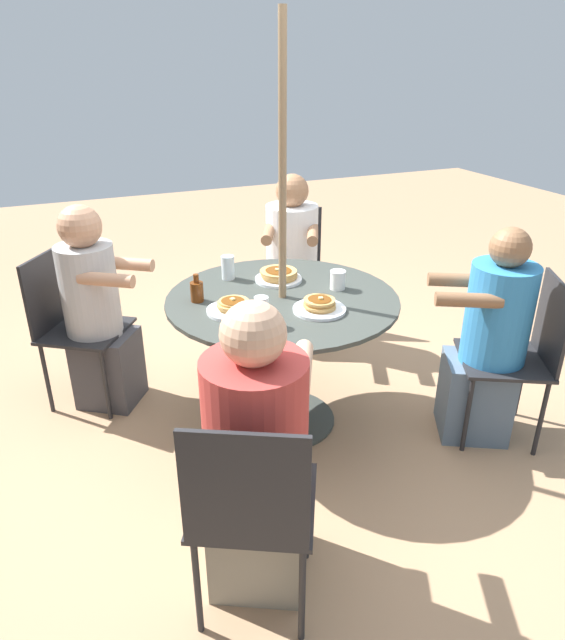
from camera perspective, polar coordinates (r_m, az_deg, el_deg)
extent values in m
plane|color=tan|center=(3.27, 0.00, -9.90)|extent=(12.00, 12.00, 0.00)
cylinder|color=#383D38|center=(3.27, 0.00, -9.79)|extent=(0.58, 0.58, 0.01)
cylinder|color=#383D38|center=(3.08, 0.00, -4.32)|extent=(0.11, 0.11, 0.73)
cylinder|color=#383D38|center=(2.91, 0.00, 2.15)|extent=(1.19, 1.19, 0.02)
cylinder|color=#846B4C|center=(2.81, 0.00, 7.60)|extent=(0.04, 0.04, 2.06)
cylinder|color=#232326|center=(3.59, -14.65, -3.34)|extent=(0.02, 0.02, 0.44)
cylinder|color=#232326|center=(3.31, -17.26, -6.22)|extent=(0.02, 0.02, 0.44)
cylinder|color=#232326|center=(3.75, -19.63, -2.73)|extent=(0.02, 0.02, 0.44)
cylinder|color=#232326|center=(3.49, -22.51, -5.40)|extent=(0.02, 0.02, 0.44)
cube|color=#232326|center=(3.43, -19.03, -1.03)|extent=(0.59, 0.59, 0.02)
cube|color=#232326|center=(3.45, -22.48, 2.64)|extent=(0.34, 0.24, 0.43)
cube|color=#3D3D42|center=(3.48, -16.99, -4.58)|extent=(0.42, 0.43, 0.44)
cylinder|color=#B2B2B2|center=(3.30, -18.73, 2.78)|extent=(0.31, 0.31, 0.52)
sphere|color=tan|center=(3.19, -19.63, 8.81)|extent=(0.23, 0.23, 0.23)
cylinder|color=tan|center=(3.28, -15.26, 5.45)|extent=(0.23, 0.28, 0.07)
cylinder|color=tan|center=(3.07, -17.24, 3.88)|extent=(0.23, 0.28, 0.07)
cylinder|color=#232326|center=(2.42, -6.55, -18.39)|extent=(0.02, 0.02, 0.44)
cylinder|color=#232326|center=(2.38, 2.47, -19.00)|extent=(0.02, 0.02, 0.44)
cylinder|color=#232326|center=(2.18, -8.52, -24.84)|extent=(0.02, 0.02, 0.44)
cylinder|color=#232326|center=(2.14, 1.97, -25.70)|extent=(0.02, 0.02, 0.44)
cube|color=#232326|center=(2.11, -2.79, -17.63)|extent=(0.57, 0.57, 0.02)
cube|color=#232326|center=(1.81, -3.81, -16.73)|extent=(0.20, 0.36, 0.43)
cube|color=gray|center=(2.35, -2.28, -19.85)|extent=(0.50, 0.48, 0.44)
cylinder|color=#B73833|center=(1.99, -2.72, -10.93)|extent=(0.36, 0.36, 0.54)
sphere|color=#DBA884|center=(1.80, -2.96, -1.40)|extent=(0.22, 0.22, 0.22)
cylinder|color=#DBA884|center=(2.11, -6.06, -4.52)|extent=(0.33, 0.22, 0.07)
cylinder|color=#DBA884|center=(2.07, 1.97, -4.89)|extent=(0.33, 0.22, 0.07)
cylinder|color=#232326|center=(3.07, 18.01, -9.00)|extent=(0.02, 0.02, 0.44)
cylinder|color=#232326|center=(3.37, 16.87, -5.60)|extent=(0.02, 0.02, 0.44)
cylinder|color=#232326|center=(3.17, 24.44, -8.99)|extent=(0.02, 0.02, 0.44)
cylinder|color=#232326|center=(3.46, 22.75, -5.70)|extent=(0.02, 0.02, 0.44)
cube|color=#232326|center=(3.15, 21.15, -3.73)|extent=(0.58, 0.58, 0.02)
cube|color=#232326|center=(3.12, 25.36, -0.19)|extent=(0.36, 0.21, 0.43)
cube|color=slate|center=(3.23, 18.66, -7.24)|extent=(0.43, 0.45, 0.44)
cylinder|color=teal|center=(3.03, 20.79, 0.49)|extent=(0.32, 0.32, 0.52)
sphere|color=brown|center=(2.91, 21.83, 6.74)|extent=(0.20, 0.20, 0.20)
cylinder|color=brown|center=(2.82, 18.13, 1.90)|extent=(0.21, 0.30, 0.07)
cylinder|color=brown|center=(3.06, 17.21, 3.83)|extent=(0.21, 0.30, 0.07)
cylinder|color=#232326|center=(4.00, 3.39, 0.54)|extent=(0.02, 0.02, 0.44)
cylinder|color=#232326|center=(4.01, -1.76, 0.66)|extent=(0.02, 0.02, 0.44)
cylinder|color=#232326|center=(4.33, 3.42, 2.51)|extent=(0.02, 0.02, 0.44)
cylinder|color=#232326|center=(4.34, -1.35, 2.62)|extent=(0.02, 0.02, 0.44)
cube|color=#232326|center=(4.08, 0.95, 4.57)|extent=(0.57, 0.57, 0.02)
cube|color=#232326|center=(4.20, 1.09, 8.41)|extent=(0.19, 0.37, 0.43)
cube|color=beige|center=(4.06, 0.85, 0.99)|extent=(0.48, 0.47, 0.44)
cylinder|color=white|center=(3.94, 0.93, 7.69)|extent=(0.35, 0.35, 0.52)
sphere|color=#A3704C|center=(3.85, 0.97, 12.80)|extent=(0.22, 0.22, 0.22)
cylinder|color=#A3704C|center=(3.71, 3.04, 8.60)|extent=(0.32, 0.21, 0.07)
cylinder|color=#A3704C|center=(3.72, -1.41, 8.68)|extent=(0.32, 0.21, 0.07)
cylinder|color=white|center=(3.12, -0.40, 4.10)|extent=(0.26, 0.26, 0.02)
cylinder|color=tan|center=(3.11, -0.28, 4.31)|extent=(0.18, 0.18, 0.01)
cylinder|color=tan|center=(3.11, -0.32, 4.51)|extent=(0.20, 0.20, 0.01)
cylinder|color=tan|center=(3.10, -0.41, 4.67)|extent=(0.19, 0.19, 0.01)
cylinder|color=tan|center=(3.11, -0.41, 4.89)|extent=(0.20, 0.20, 0.01)
ellipsoid|color=brown|center=(3.10, -0.40, 4.99)|extent=(0.15, 0.14, 0.00)
cube|color=#F4E084|center=(3.10, -0.55, 5.08)|extent=(0.03, 0.03, 0.01)
cylinder|color=white|center=(2.75, 3.71, 1.07)|extent=(0.26, 0.26, 0.02)
cylinder|color=tan|center=(2.74, 3.86, 1.31)|extent=(0.14, 0.14, 0.01)
cylinder|color=tan|center=(2.74, 3.70, 1.53)|extent=(0.16, 0.16, 0.01)
cylinder|color=tan|center=(2.74, 3.73, 1.79)|extent=(0.14, 0.14, 0.01)
cylinder|color=tan|center=(2.73, 3.71, 1.99)|extent=(0.15, 0.15, 0.01)
ellipsoid|color=brown|center=(2.73, 3.74, 2.11)|extent=(0.12, 0.11, 0.00)
cube|color=#F4E084|center=(2.72, 3.84, 2.20)|extent=(0.03, 0.03, 0.01)
cylinder|color=white|center=(2.75, -4.95, 0.99)|extent=(0.26, 0.26, 0.02)
cylinder|color=tan|center=(2.74, -4.87, 1.24)|extent=(0.14, 0.14, 0.01)
cylinder|color=tan|center=(2.74, -5.01, 1.42)|extent=(0.15, 0.15, 0.01)
cylinder|color=tan|center=(2.73, -4.98, 1.62)|extent=(0.16, 0.16, 0.01)
cylinder|color=tan|center=(2.73, -4.90, 1.86)|extent=(0.14, 0.14, 0.01)
ellipsoid|color=brown|center=(2.73, -4.99, 1.95)|extent=(0.12, 0.11, 0.00)
cube|color=#F4E084|center=(2.73, -5.03, 2.11)|extent=(0.03, 0.03, 0.01)
cylinder|color=#602D0F|center=(2.87, -8.55, 2.80)|extent=(0.07, 0.07, 0.10)
cylinder|color=#602D0F|center=(2.84, -8.64, 4.13)|extent=(0.03, 0.03, 0.04)
torus|color=#602D0F|center=(2.89, -8.72, 3.28)|extent=(0.05, 0.01, 0.05)
cylinder|color=white|center=(3.01, 5.54, 3.94)|extent=(0.08, 0.08, 0.09)
cylinder|color=white|center=(2.99, 5.58, 4.83)|extent=(0.08, 0.08, 0.01)
cylinder|color=silver|center=(3.14, -5.48, 5.25)|extent=(0.07, 0.07, 0.13)
cylinder|color=silver|center=(2.58, -2.12, 0.92)|extent=(0.07, 0.07, 0.13)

